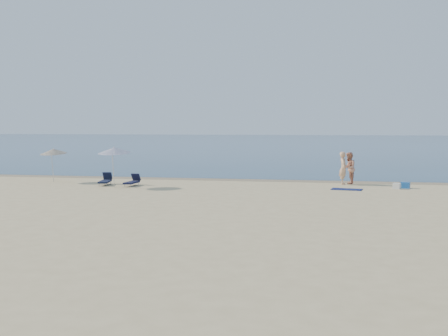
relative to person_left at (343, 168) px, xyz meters
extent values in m
plane|color=#C9B786|center=(-4.59, -17.90, -0.95)|extent=(160.00, 160.00, 0.00)
cube|color=#0C2B4D|center=(-4.59, 82.10, -0.94)|extent=(240.00, 160.00, 0.01)
cube|color=#847254|center=(-4.59, 1.50, -0.95)|extent=(240.00, 1.60, 0.00)
imported|color=tan|center=(0.00, 0.00, 0.00)|extent=(0.49, 0.72, 1.90)
imported|color=tan|center=(0.33, 0.35, -0.02)|extent=(0.78, 0.96, 1.86)
cube|color=#0E1647|center=(0.15, -2.60, -0.93)|extent=(1.71, 1.12, 0.03)
cube|color=silver|center=(2.81, -1.79, -0.79)|extent=(0.46, 0.43, 0.31)
cube|color=#2061B2|center=(3.29, -1.38, -0.78)|extent=(0.56, 0.47, 0.34)
cylinder|color=silver|center=(-12.46, -3.98, 0.05)|extent=(0.06, 0.23, 2.10)
cone|color=white|center=(-12.46, -3.79, 1.10)|extent=(1.98, 2.00, 0.48)
sphere|color=silver|center=(-12.46, -3.79, 1.28)|extent=(0.06, 0.06, 0.06)
cylinder|color=silver|center=(-17.15, -1.99, -0.04)|extent=(0.08, 0.22, 1.91)
cone|color=beige|center=(-17.15, -1.82, 0.91)|extent=(1.87, 1.89, 0.45)
sphere|color=silver|center=(-17.15, -1.82, 1.07)|extent=(0.06, 0.06, 0.06)
cube|color=#131935|center=(-13.39, -2.98, -0.74)|extent=(0.77, 1.48, 0.09)
cube|color=#131935|center=(-13.52, -2.29, -0.48)|extent=(0.57, 0.43, 0.45)
cylinder|color=#A5A5AD|center=(-13.19, -2.94, -0.84)|extent=(0.03, 0.03, 0.21)
cube|color=#131634|center=(-11.74, -3.12, -0.75)|extent=(0.55, 1.36, 0.09)
cube|color=#131634|center=(-11.71, -2.45, -0.50)|extent=(0.50, 0.35, 0.43)
cylinder|color=#A5A5AD|center=(-11.54, -3.13, -0.85)|extent=(0.03, 0.03, 0.20)
camera|label=1|loc=(-0.54, -32.99, 2.48)|focal=45.00mm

